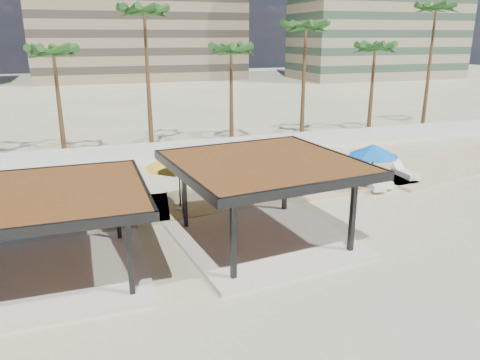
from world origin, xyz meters
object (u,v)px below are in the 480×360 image
object	(u,v)px
umbrella_c	(374,151)
lounger_d	(404,173)
pavilion_central	(264,194)
pavilion_west	(53,226)
lounger_c	(376,180)
lounger_b	(373,183)

from	to	relation	value
umbrella_c	lounger_d	bearing A→B (deg)	20.73
pavilion_central	umbrella_c	size ratio (longest dim) A/B	2.21
pavilion_west	umbrella_c	distance (m)	16.62
lounger_c	umbrella_c	bearing A→B (deg)	126.08
pavilion_west	umbrella_c	size ratio (longest dim) A/B	1.83
pavilion_west	umbrella_c	bearing A→B (deg)	16.70
pavilion_west	lounger_d	bearing A→B (deg)	17.37
pavilion_west	umbrella_c	xyz separation A→B (m)	(15.92, 4.76, 0.28)
pavilion_west	lounger_d	distance (m)	19.94
pavilion_central	umbrella_c	world-z (taller)	pavilion_central
pavilion_central	lounger_c	world-z (taller)	pavilion_central
lounger_c	pavilion_west	bearing A→B (deg)	107.18
lounger_b	lounger_d	world-z (taller)	lounger_b
pavilion_central	lounger_b	xyz separation A→B (m)	(8.20, 4.43, -1.70)
pavilion_west	pavilion_central	bearing A→B (deg)	2.83
lounger_b	lounger_d	bearing A→B (deg)	-58.74
pavilion_central	lounger_d	bearing A→B (deg)	19.69
pavilion_central	lounger_b	world-z (taller)	pavilion_central
pavilion_central	lounger_b	size ratio (longest dim) A/B	3.45
pavilion_central	lounger_c	size ratio (longest dim) A/B	3.36
pavilion_central	lounger_b	bearing A→B (deg)	21.62
umbrella_c	lounger_c	size ratio (longest dim) A/B	1.52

